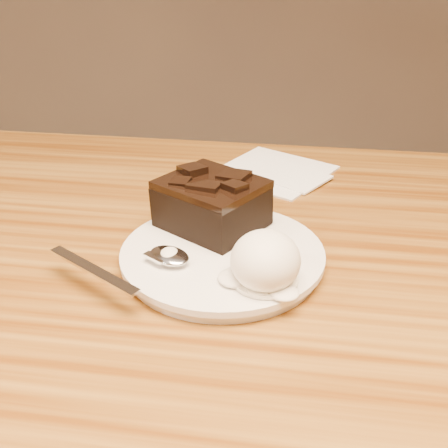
# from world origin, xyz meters

# --- Properties ---
(plate) EXTENTS (0.20, 0.20, 0.02)m
(plate) POSITION_xyz_m (0.03, 0.05, 0.76)
(plate) COLOR white
(plate) RESTS_ON dining_table
(brownie) EXTENTS (0.13, 0.12, 0.05)m
(brownie) POSITION_xyz_m (0.01, 0.09, 0.79)
(brownie) COLOR black
(brownie) RESTS_ON plate
(ice_cream_scoop) EXTENTS (0.06, 0.07, 0.05)m
(ice_cream_scoop) POSITION_xyz_m (0.07, -0.00, 0.79)
(ice_cream_scoop) COLOR white
(ice_cream_scoop) RESTS_ON plate
(melt_puddle) EXTENTS (0.06, 0.06, 0.00)m
(melt_puddle) POSITION_xyz_m (0.07, -0.00, 0.77)
(melt_puddle) COLOR white
(melt_puddle) RESTS_ON plate
(spoon) EXTENTS (0.16, 0.12, 0.01)m
(spoon) POSITION_xyz_m (-0.02, 0.02, 0.77)
(spoon) COLOR silver
(spoon) RESTS_ON plate
(napkin) EXTENTS (0.18, 0.18, 0.01)m
(napkin) POSITION_xyz_m (0.06, 0.29, 0.75)
(napkin) COLOR white
(napkin) RESTS_ON dining_table
(crumb_a) EXTENTS (0.01, 0.01, 0.00)m
(crumb_a) POSITION_xyz_m (0.07, -0.00, 0.77)
(crumb_a) COLOR black
(crumb_a) RESTS_ON plate
(crumb_b) EXTENTS (0.01, 0.01, 0.00)m
(crumb_b) POSITION_xyz_m (0.05, 0.01, 0.77)
(crumb_b) COLOR black
(crumb_b) RESTS_ON plate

